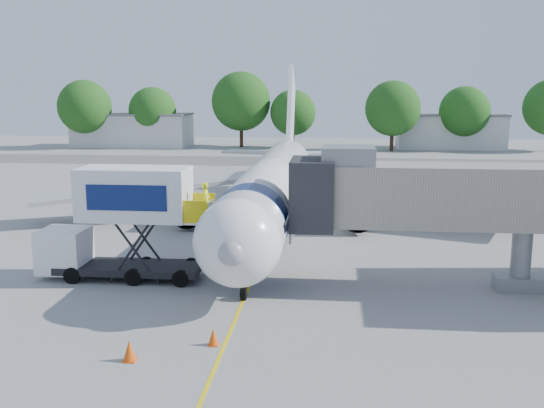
# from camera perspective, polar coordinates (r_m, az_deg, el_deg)

# --- Properties ---
(ground) EXTENTS (160.00, 160.00, 0.00)m
(ground) POSITION_cam_1_polar(r_m,az_deg,el_deg) (36.17, -0.51, -3.90)
(ground) COLOR gray
(ground) RESTS_ON ground
(guidance_line) EXTENTS (0.15, 70.00, 0.01)m
(guidance_line) POSITION_cam_1_polar(r_m,az_deg,el_deg) (36.17, -0.51, -3.89)
(guidance_line) COLOR yellow
(guidance_line) RESTS_ON ground
(taxiway_strip) EXTENTS (120.00, 10.00, 0.01)m
(taxiway_strip) POSITION_cam_1_polar(r_m,az_deg,el_deg) (77.42, 2.82, 4.00)
(taxiway_strip) COLOR #59595B
(taxiway_strip) RESTS_ON ground
(aircraft) EXTENTS (34.17, 37.73, 11.35)m
(aircraft) POSITION_cam_1_polar(r_m,az_deg,el_deg) (39.57, 0.12, 1.75)
(aircraft) COLOR white
(aircraft) RESTS_ON ground
(jet_bridge) EXTENTS (13.90, 3.20, 6.60)m
(jet_bridge) POSITION_cam_1_polar(r_m,az_deg,el_deg) (28.51, 14.09, 0.69)
(jet_bridge) COLOR gray
(jet_bridge) RESTS_ON ground
(catering_hiloader) EXTENTS (8.50, 2.44, 5.50)m
(catering_hiloader) POSITION_cam_1_polar(r_m,az_deg,el_deg) (30.22, -13.88, -1.79)
(catering_hiloader) COLOR black
(catering_hiloader) RESTS_ON ground
(ground_tug) EXTENTS (3.81, 2.74, 1.37)m
(ground_tug) POSITION_cam_1_polar(r_m,az_deg,el_deg) (20.39, -12.93, -14.04)
(ground_tug) COLOR white
(ground_tug) RESTS_ON ground
(safety_cone_a) EXTENTS (0.40, 0.40, 0.64)m
(safety_cone_a) POSITION_cam_1_polar(r_m,az_deg,el_deg) (22.63, -5.55, -12.37)
(safety_cone_a) COLOR #E14B0B
(safety_cone_a) RESTS_ON ground
(safety_cone_b) EXTENTS (0.47, 0.47, 0.74)m
(safety_cone_b) POSITION_cam_1_polar(r_m,az_deg,el_deg) (21.88, -13.27, -13.32)
(safety_cone_b) COLOR #E14B0B
(safety_cone_b) RESTS_ON ground
(outbuilding_left) EXTENTS (18.40, 8.40, 5.30)m
(outbuilding_left) POSITION_cam_1_polar(r_m,az_deg,el_deg) (100.17, -12.96, 6.82)
(outbuilding_left) COLOR silver
(outbuilding_left) RESTS_ON ground
(outbuilding_right) EXTENTS (16.40, 7.40, 5.30)m
(outbuilding_right) POSITION_cam_1_polar(r_m,az_deg,el_deg) (98.70, 16.38, 6.61)
(outbuilding_right) COLOR silver
(outbuilding_right) RESTS_ON ground
(tree_a) EXTENTS (8.23, 8.23, 10.49)m
(tree_a) POSITION_cam_1_polar(r_m,az_deg,el_deg) (99.14, -17.22, 8.72)
(tree_a) COLOR #382314
(tree_a) RESTS_ON ground
(tree_b) EXTENTS (7.38, 7.38, 9.41)m
(tree_b) POSITION_cam_1_polar(r_m,az_deg,el_deg) (97.88, -11.18, 8.59)
(tree_b) COLOR #382314
(tree_b) RESTS_ON ground
(tree_c) EXTENTS (9.26, 9.26, 11.81)m
(tree_c) POSITION_cam_1_polar(r_m,az_deg,el_deg) (96.62, -2.93, 9.62)
(tree_c) COLOR #382314
(tree_c) RESTS_ON ground
(tree_d) EXTENTS (7.08, 7.08, 9.02)m
(tree_d) POSITION_cam_1_polar(r_m,az_deg,el_deg) (94.96, 1.98, 8.58)
(tree_d) COLOR #382314
(tree_d) RESTS_ON ground
(tree_e) EXTENTS (8.13, 8.13, 10.36)m
(tree_e) POSITION_cam_1_polar(r_m,az_deg,el_deg) (91.76, 11.31, 8.82)
(tree_e) COLOR #382314
(tree_e) RESTS_ON ground
(tree_f) EXTENTS (7.49, 7.49, 9.54)m
(tree_f) POSITION_cam_1_polar(r_m,az_deg,el_deg) (95.99, 17.66, 8.30)
(tree_f) COLOR #382314
(tree_f) RESTS_ON ground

